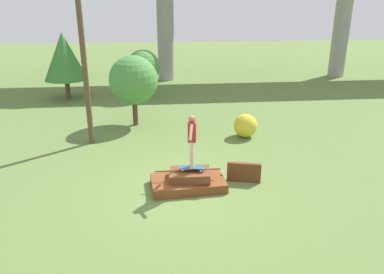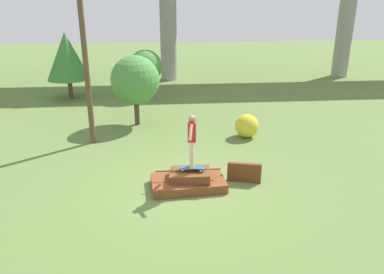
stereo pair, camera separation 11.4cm
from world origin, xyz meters
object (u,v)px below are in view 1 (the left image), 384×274
Objects in this scene: tree_mid_back at (143,67)px; bush_yellow_flowering at (245,126)px; skater at (192,138)px; skateboard at (192,168)px; utility_pole at (82,36)px; tree_behind_left at (133,80)px; tree_behind_right at (64,56)px.

tree_mid_back reaches higher than bush_yellow_flowering.
bush_yellow_flowering is at bearing 58.02° from skater.
tree_mid_back is (-1.55, 10.94, 1.06)m from skateboard.
utility_pole reaches higher than skateboard.
skater is at bearing -81.91° from tree_mid_back.
skateboard is 0.25× the size of tree_behind_left.
tree_behind_right is at bearing 117.25° from skateboard.
skateboard is 6.23m from utility_pole.
utility_pole reaches higher than skater.
tree_mid_back reaches higher than skater.
tree_behind_left is at bearing -52.33° from tree_behind_right.
utility_pole reaches higher than tree_behind_left.
tree_behind_left reaches higher than bush_yellow_flowering.
tree_behind_left is 5.06m from bush_yellow_flowering.
tree_behind_right reaches higher than skateboard.
tree_behind_left is (-1.85, 6.08, 0.41)m from skater.
tree_behind_left is at bearing 52.54° from utility_pole.
skateboard is at bearing -81.91° from tree_mid_back.
utility_pole is (-3.43, 4.02, 3.30)m from skateboard.
utility_pole is 2.55× the size of tree_behind_left.
bush_yellow_flowering is (4.10, -6.87, -1.24)m from tree_mid_back.
tree_behind_right is at bearing 107.86° from utility_pole.
bush_yellow_flowering is (2.54, 4.08, -0.18)m from skateboard.
bush_yellow_flowering reaches higher than skateboard.
utility_pole is at bearing 130.50° from skater.
utility_pole is 3.27m from tree_behind_left.
tree_behind_left reaches higher than tree_mid_back.
tree_mid_back is at bearing 120.83° from bush_yellow_flowering.
skater is at bearing -62.75° from tree_behind_right.
tree_behind_left is 0.84× the size of tree_behind_right.
skateboard is 0.90m from skater.
tree_behind_right is at bearing 127.67° from tree_behind_left.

